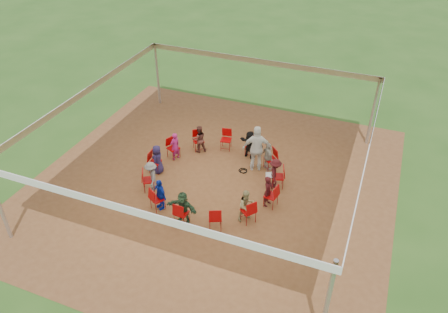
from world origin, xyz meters
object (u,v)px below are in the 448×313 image
at_px(chair_2, 251,146).
at_px(chair_10, 215,218).
at_px(chair_3, 226,140).
at_px(chair_12, 271,196).
at_px(person_seated_5, 158,159).
at_px(laptop, 271,174).
at_px(chair_6, 155,162).
at_px(person_seated_2, 250,144).
at_px(chair_8, 157,199).
at_px(standing_person, 257,149).
at_px(person_seated_3, 199,139).
at_px(person_seated_8, 183,207).
at_px(person_seated_4, 175,146).
at_px(person_seated_10, 268,191).
at_px(person_seated_0, 275,173).
at_px(cable_coil, 243,171).
at_px(chair_4, 198,141).
at_px(person_seated_1, 268,157).
at_px(chair_9, 181,213).
at_px(person_seated_6, 152,176).
at_px(chair_5, 173,148).
at_px(person_seated_9, 247,205).
at_px(chair_1, 270,159).
at_px(chair_0, 278,177).
at_px(chair_11, 248,211).
at_px(chair_7, 149,180).
at_px(person_seated_7, 160,194).

relative_size(chair_2, chair_10, 1.00).
relative_size(chair_3, chair_12, 1.00).
bearing_deg(person_seated_5, laptop, 96.67).
height_order(chair_6, laptop, chair_6).
distance_m(chair_2, person_seated_2, 0.19).
height_order(chair_8, person_seated_2, person_seated_2).
xyz_separation_m(chair_2, chair_12, (1.63, -2.71, 0.00)).
bearing_deg(person_seated_5, standing_person, 111.36).
bearing_deg(person_seated_3, person_seated_5, 27.69).
bearing_deg(chair_10, person_seated_8, 160.17).
relative_size(chair_3, person_seated_4, 0.75).
bearing_deg(person_seated_10, person_seated_0, 13.85).
bearing_deg(chair_8, cable_coil, 88.77).
bearing_deg(chair_4, person_seated_2, 149.49).
xyz_separation_m(person_seated_1, person_seated_4, (-3.66, -0.66, 0.00)).
xyz_separation_m(chair_9, person_seated_6, (-1.79, 1.21, 0.15)).
bearing_deg(person_seated_0, person_seated_2, 27.69).
bearing_deg(chair_5, chair_10, 69.23).
bearing_deg(person_seated_9, chair_8, 140.13).
xyz_separation_m(chair_2, cable_coil, (0.06, -1.15, -0.43)).
distance_m(person_seated_1, person_seated_2, 1.08).
height_order(chair_3, person_seated_5, person_seated_5).
xyz_separation_m(chair_1, person_seated_3, (-3.08, 0.10, 0.15)).
relative_size(chair_8, chair_10, 1.00).
bearing_deg(cable_coil, chair_9, -104.81).
distance_m(person_seated_0, person_seated_10, 1.08).
bearing_deg(chair_12, chair_8, 124.62).
bearing_deg(person_seated_0, person_seated_6, 96.92).
bearing_deg(chair_0, chair_3, 41.54).
relative_size(chair_10, chair_12, 1.00).
bearing_deg(chair_10, person_seated_6, 136.79).
bearing_deg(person_seated_6, person_seated_9, 55.38).
xyz_separation_m(chair_3, chair_11, (2.30, -3.82, 0.00)).
bearing_deg(laptop, person_seated_10, 174.51).
distance_m(chair_2, chair_12, 3.16).
bearing_deg(person_seated_5, chair_2, 125.64).
bearing_deg(chair_12, person_seated_6, 110.21).
bearing_deg(cable_coil, chair_0, -15.67).
xyz_separation_m(person_seated_0, person_seated_6, (-4.10, -1.83, 0.00)).
distance_m(person_seated_2, person_seated_6, 4.23).
bearing_deg(chair_12, chair_1, 27.69).
distance_m(person_seated_4, person_seated_6, 2.10).
xyz_separation_m(chair_8, person_seated_6, (-0.70, 0.87, 0.15)).
distance_m(chair_7, chair_8, 1.14).
bearing_deg(person_seated_8, chair_6, 140.13).
bearing_deg(chair_1, chair_0, 166.15).
bearing_deg(person_seated_10, person_seated_7, 124.62).
relative_size(chair_2, person_seated_0, 0.75).
bearing_deg(person_seated_1, chair_10, 125.64).
distance_m(chair_7, person_seated_3, 3.08).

